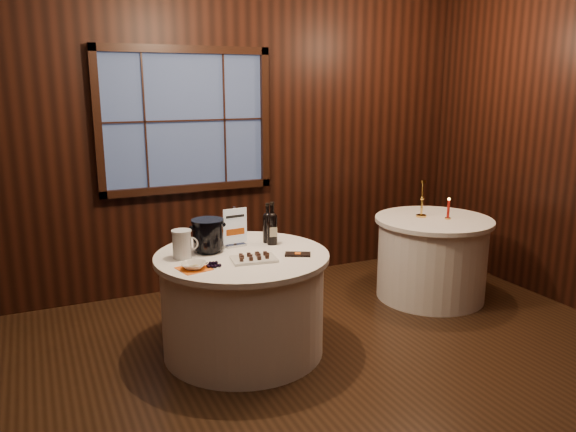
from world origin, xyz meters
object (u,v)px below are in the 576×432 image
sign_stand (235,233)px  port_bottle_left (268,225)px  grape_bunch (213,264)px  cracker_bowl (194,266)px  ice_bucket (208,235)px  chocolate_plate (254,258)px  red_candle (448,211)px  side_table (432,258)px  chocolate_box (298,254)px  main_table (243,303)px  port_bottle_right (272,226)px  glass_pitcher (182,244)px  brass_candlestick (422,204)px

sign_stand → port_bottle_left: (0.27, -0.00, 0.03)m
sign_stand → grape_bunch: 0.51m
cracker_bowl → ice_bucket: bearing=58.9°
sign_stand → chocolate_plate: (0.00, -0.39, -0.09)m
red_candle → side_table: bearing=138.8°
chocolate_box → cracker_bowl: size_ratio=1.13×
side_table → grape_bunch: grape_bunch is taller
port_bottle_left → ice_bucket: size_ratio=1.27×
grape_bunch → side_table: bearing=12.4°
red_candle → main_table: bearing=-174.0°
port_bottle_left → cracker_bowl: size_ratio=1.92×
port_bottle_left → sign_stand: bearing=160.3°
port_bottle_right → glass_pitcher: size_ratio=1.63×
side_table → cracker_bowl: 2.50m
side_table → grape_bunch: bearing=-167.6°
side_table → brass_candlestick: size_ratio=3.12×
red_candle → chocolate_box: bearing=-166.2°
cracker_bowl → sign_stand: bearing=42.3°
sign_stand → chocolate_plate: bearing=-94.0°
side_table → brass_candlestick: 0.52m
cracker_bowl → brass_candlestick: 2.42m
side_table → red_candle: 0.48m
port_bottle_left → glass_pitcher: 0.72m
side_table → grape_bunch: (-2.28, -0.50, 0.40)m
sign_stand → ice_bucket: size_ratio=1.25×
port_bottle_right → chocolate_plate: (-0.28, -0.32, -0.13)m
sign_stand → ice_bucket: (-0.23, -0.05, 0.02)m
port_bottle_left → ice_bucket: bearing=166.3°
sign_stand → port_bottle_left: bearing=-4.3°
chocolate_box → brass_candlestick: size_ratio=0.53×
port_bottle_left → grape_bunch: bearing=-164.4°
red_candle → port_bottle_left: bearing=-179.5°
grape_bunch → glass_pitcher: (-0.14, 0.28, 0.09)m
glass_pitcher → cracker_bowl: bearing=-63.7°
grape_bunch → brass_candlestick: bearing=15.1°
chocolate_box → glass_pitcher: 0.83m
chocolate_plate → red_candle: bearing=11.0°
main_table → red_candle: size_ratio=6.38×
cracker_bowl → glass_pitcher: bearing=91.3°
grape_bunch → brass_candlestick: size_ratio=0.47×
main_table → grape_bunch: (-0.28, -0.20, 0.40)m
side_table → chocolate_box: (-1.65, -0.51, 0.39)m
port_bottle_left → port_bottle_right: port_bottle_right is taller
ice_bucket → port_bottle_right: bearing=-1.9°
cracker_bowl → red_candle: (2.51, 0.41, 0.06)m
brass_candlestick → side_table: bearing=-53.2°
main_table → port_bottle_left: bearing=35.1°
sign_stand → chocolate_box: (0.33, -0.41, -0.10)m
grape_bunch → main_table: bearing=35.3°
port_bottle_left → ice_bucket: 0.50m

